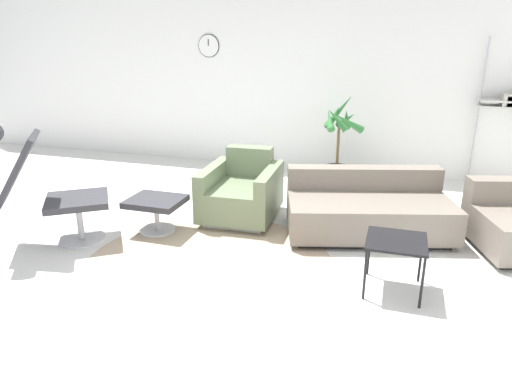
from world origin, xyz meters
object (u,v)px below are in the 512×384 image
at_px(ottoman, 156,206).
at_px(potted_plant, 338,146).
at_px(armchair_red, 242,193).
at_px(couch_low, 367,211).
at_px(side_table, 396,245).
at_px(lounge_chair, 34,177).

height_order(ottoman, potted_plant, potted_plant).
xyz_separation_m(armchair_red, couch_low, (1.32, -0.02, -0.04)).
height_order(armchair_red, side_table, armchair_red).
bearing_deg(lounge_chair, couch_low, 77.30).
height_order(lounge_chair, couch_low, lounge_chair).
xyz_separation_m(lounge_chair, couch_low, (2.86, 1.21, -0.43)).
distance_m(lounge_chair, couch_low, 3.13).
distance_m(lounge_chair, potted_plant, 3.65).
distance_m(ottoman, potted_plant, 2.66).
relative_size(armchair_red, potted_plant, 0.79).
relative_size(ottoman, side_table, 1.21).
distance_m(lounge_chair, armchair_red, 2.01).
bearing_deg(lounge_chair, side_table, 56.77).
bearing_deg(couch_low, side_table, 88.66).
xyz_separation_m(lounge_chair, ottoman, (0.85, 0.61, -0.40)).
relative_size(ottoman, couch_low, 0.31).
height_order(lounge_chair, side_table, lounge_chair).
relative_size(armchair_red, side_table, 2.12).
bearing_deg(potted_plant, couch_low, -71.93).
height_order(lounge_chair, armchair_red, lounge_chair).
relative_size(lounge_chair, couch_low, 0.66).
bearing_deg(potted_plant, lounge_chair, -129.83).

